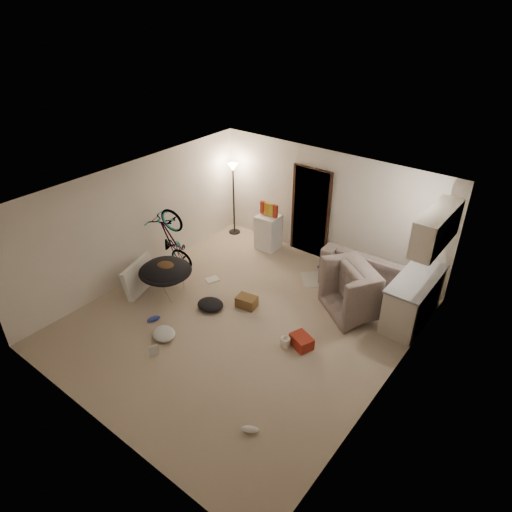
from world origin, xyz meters
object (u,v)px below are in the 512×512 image
Objects in this scene: tv_box at (139,277)px; drink_case_a at (247,302)px; sofa at (374,277)px; drink_case_b at (302,341)px; armchair at (367,293)px; bicycle at (174,253)px; kitchen_counter at (413,300)px; mini_fridge at (268,232)px; saucer_chair at (166,275)px; juicer at (285,342)px; floor_lamp at (233,184)px.

drink_case_a is at bearing 5.65° from tv_box.
drink_case_b is at bearing 81.31° from sofa.
bicycle is at bearing 53.21° from armchair.
kitchen_counter is 4.96m from bicycle.
kitchen_counter reaches higher than mini_fridge.
drink_case_a is (2.08, -0.07, -0.30)m from bicycle.
bicycle is at bearing -162.42° from kitchen_counter.
bicycle reaches higher than drink_case_a.
kitchen_counter is 1.31× the size of armchair.
armchair is 3.92m from saucer_chair.
tv_box is (-4.73, -2.45, -0.13)m from kitchen_counter.
saucer_chair reaches higher than juicer.
floor_lamp reaches higher than bicycle.
drink_case_a is (2.08, 0.88, -0.20)m from tv_box.
juicer is (3.33, -0.55, -0.31)m from bicycle.
floor_lamp reaches higher than saucer_chair.
bicycle reaches higher than drink_case_b.
armchair is 4.67× the size of juicer.
armchair is at bearing 71.51° from juicer.
drink_case_a is 1.50m from drink_case_b.
drink_case_b is (3.65, -2.54, -1.20)m from floor_lamp.
mini_fridge is at bearing 157.03° from drink_case_b.
drink_case_b is at bearing -8.25° from tv_box.
sofa is 4.19m from saucer_chair.
bicycle is 3.39m from juicer.
floor_lamp reaches higher than drink_case_a.
saucer_chair is (-4.18, -2.22, 0.00)m from kitchen_counter.
armchair reaches higher than sofa.
saucer_chair is (-0.48, -2.77, 0.02)m from mini_fridge.
mini_fridge is 0.88× the size of tv_box.
sofa reaches higher than drink_case_b.
armchair is (-0.80, -0.24, -0.07)m from kitchen_counter.
kitchen_counter is 2.25m from drink_case_b.
sofa is at bearing -41.76° from armchair.
juicer is at bearing 3.43° from saucer_chair.
mini_fridge is at bearing -33.79° from bicycle.
tv_box is (-0.55, -0.24, -0.13)m from saucer_chair.
sofa is at bearing -5.59° from mini_fridge.
mini_fridge is 2.39m from drink_case_a.
juicer is at bearing -38.25° from floor_lamp.
armchair is at bearing -12.38° from floor_lamp.
mini_fridge is (-2.91, 0.79, 0.04)m from armchair.
juicer is (3.33, 0.40, -0.21)m from tv_box.
drink_case_a is at bearing -149.32° from kitchen_counter.
floor_lamp is 4.23m from armchair.
juicer is at bearing -31.21° from drink_case_a.
tv_box is at bearing -156.48° from saucer_chair.
floor_lamp is 3.26m from tv_box.
sofa is 1.33× the size of bicycle.
tv_box is at bearing -167.19° from drink_case_a.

